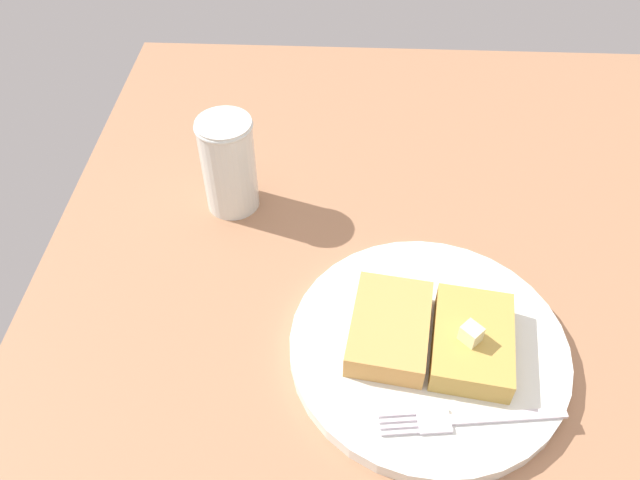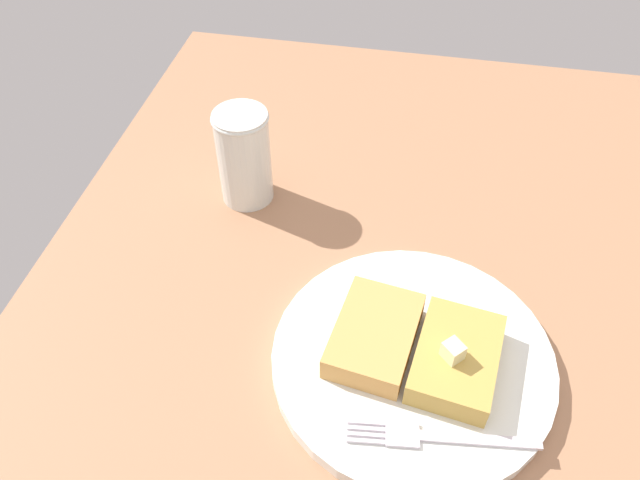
# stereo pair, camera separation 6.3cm
# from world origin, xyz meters

# --- Properties ---
(table_surface) EXTENTS (0.96, 0.96, 0.03)m
(table_surface) POSITION_xyz_m (0.00, 0.00, 0.01)
(table_surface) COLOR #A37250
(table_surface) RESTS_ON ground
(plate) EXTENTS (0.26, 0.26, 0.02)m
(plate) POSITION_xyz_m (0.07, 0.08, 0.04)
(plate) COLOR white
(plate) RESTS_ON table_surface
(toast_slice_left) EXTENTS (0.08, 0.11, 0.03)m
(toast_slice_left) POSITION_xyz_m (0.03, 0.09, 0.06)
(toast_slice_left) COLOR gold
(toast_slice_left) RESTS_ON plate
(toast_slice_middle) EXTENTS (0.08, 0.11, 0.03)m
(toast_slice_middle) POSITION_xyz_m (0.11, 0.08, 0.06)
(toast_slice_middle) COLOR tan
(toast_slice_middle) RESTS_ON plate
(butter_pat_primary) EXTENTS (0.02, 0.02, 0.02)m
(butter_pat_primary) POSITION_xyz_m (0.04, 0.10, 0.08)
(butter_pat_primary) COLOR #F1EAB2
(butter_pat_primary) RESTS_ON toast_slice_left
(fork) EXTENTS (0.16, 0.03, 0.00)m
(fork) POSITION_xyz_m (0.05, 0.16, 0.04)
(fork) COLOR silver
(fork) RESTS_ON plate
(syrup_jar) EXTENTS (0.06, 0.06, 0.12)m
(syrup_jar) POSITION_xyz_m (0.28, -0.11, 0.08)
(syrup_jar) COLOR #33190B
(syrup_jar) RESTS_ON table_surface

